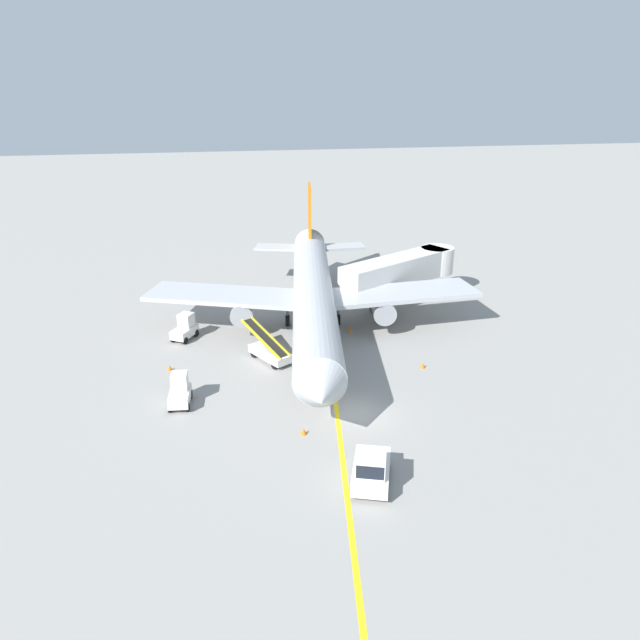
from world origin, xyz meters
TOP-DOWN VIEW (x-y plane):
  - ground_plane at (0.00, 0.00)m, footprint 300.00×300.00m
  - taxi_line_yellow at (-0.45, 5.00)m, footprint 12.03×79.18m
  - airliner at (-0.37, 13.61)m, footprint 28.30×35.29m
  - jet_bridge at (9.27, 18.48)m, footprint 12.46×8.42m
  - pushback_tug at (-0.90, -7.08)m, footprint 2.95×4.02m
  - baggage_tug_near_wing at (-10.99, 14.16)m, footprint 2.36×2.73m
  - baggage_tug_by_cargo_door at (-11.06, 3.37)m, footprint 1.52×2.51m
  - belt_loader_forward_hold at (-4.58, 8.86)m, footprint 3.61×4.95m
  - ground_crew_marshaller at (-3.01, 2.47)m, footprint 0.36×0.24m
  - safety_cone_nose_left at (-12.01, 8.45)m, footprint 0.36×0.36m
  - safety_cone_nose_right at (-1.43, 2.38)m, footprint 0.36×0.36m
  - safety_cone_wingtip_left at (2.75, 13.00)m, footprint 0.36×0.36m
  - safety_cone_wingtip_right at (-3.64, -1.72)m, footprint 0.36×0.36m
  - safety_cone_tail_area at (6.45, 5.44)m, footprint 0.36×0.36m

SIDE VIEW (x-z plane):
  - ground_plane at x=0.00m, z-range 0.00..0.00m
  - taxi_line_yellow at x=-0.45m, z-range 0.00..0.01m
  - safety_cone_nose_left at x=-12.01m, z-range 0.00..0.44m
  - safety_cone_nose_right at x=-1.43m, z-range 0.00..0.44m
  - safety_cone_wingtip_left at x=2.75m, z-range 0.00..0.44m
  - safety_cone_wingtip_right at x=-3.64m, z-range 0.00..0.44m
  - safety_cone_tail_area at x=6.45m, z-range 0.00..0.44m
  - belt_loader_forward_hold at x=-4.58m, z-range -0.52..2.07m
  - ground_crew_marshaller at x=-3.01m, z-range 0.06..1.76m
  - baggage_tug_near_wing at x=-10.99m, z-range -0.12..1.98m
  - baggage_tug_by_cargo_door at x=-11.06m, z-range -0.12..1.98m
  - pushback_tug at x=-0.90m, z-range -0.11..2.09m
  - airliner at x=-0.37m, z-range -1.63..8.47m
  - jet_bridge at x=9.27m, z-range 1.12..5.97m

